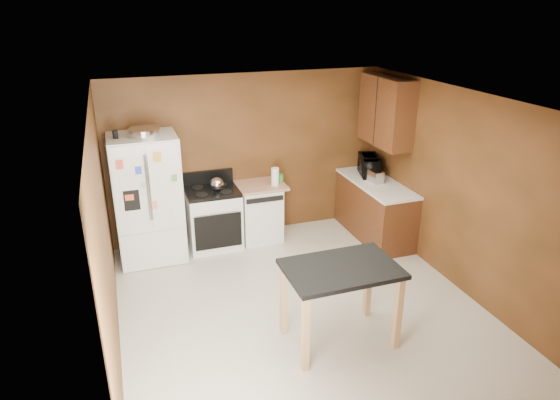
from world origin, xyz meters
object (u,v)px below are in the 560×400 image
roasting_pan (144,132)px  toaster (375,176)px  kettle (217,184)px  island (341,279)px  microwave (369,166)px  paper_towel (275,177)px  pen_cup (115,134)px  gas_range (213,217)px  green_canister (280,178)px  dishwasher (259,211)px  refrigerator (148,199)px

roasting_pan → toaster: roasting_pan is taller
kettle → island: 2.74m
microwave → paper_towel: bearing=104.4°
pen_cup → gas_range: 1.86m
roasting_pan → gas_range: (0.87, 0.10, -1.39)m
green_canister → island: 2.72m
kettle → dishwasher: bearing=6.3°
paper_towel → green_canister: 0.18m
microwave → island: (-1.67, -2.53, -0.28)m
kettle → dishwasher: size_ratio=0.22×
green_canister → refrigerator: refrigerator is taller
green_canister → toaster: 1.44m
kettle → paper_towel: 0.87m
roasting_pan → island: bearing=-56.8°
pen_cup → green_canister: bearing=3.4°
roasting_pan → kettle: bearing=3.3°
refrigerator → island: bearing=-56.6°
toaster → dishwasher: bearing=156.9°
pen_cup → dishwasher: size_ratio=0.12×
green_canister → paper_towel: bearing=-134.5°
paper_towel → dishwasher: bearing=154.0°
kettle → toaster: size_ratio=0.78×
pen_cup → dishwasher: pen_cup is taller
microwave → dishwasher: bearing=101.1°
roasting_pan → paper_towel: size_ratio=1.53×
paper_towel → refrigerator: (-1.85, 0.02, -0.12)m
dishwasher → gas_range: bearing=-178.1°
microwave → gas_range: 2.55m
toaster → island: bearing=-132.6°
gas_range → island: 2.81m
pen_cup → microwave: 3.80m
refrigerator → microwave: bearing=-1.3°
island → pen_cup: bearing=128.5°
paper_towel → gas_range: paper_towel is taller
kettle → island: size_ratio=0.16×
roasting_pan → microwave: bearing=-0.6°
toaster → refrigerator: size_ratio=0.14×
roasting_pan → dishwasher: (1.59, 0.13, -1.40)m
island → green_canister: bearing=84.8°
dishwasher → kettle: bearing=-173.7°
dishwasher → roasting_pan: bearing=-175.5°
roasting_pan → toaster: bearing=-6.5°
kettle → refrigerator: refrigerator is taller
roasting_pan → pen_cup: size_ratio=3.86×
paper_towel → gas_range: size_ratio=0.24×
toaster → refrigerator: (-3.32, 0.41, -0.09)m
pen_cup → gas_range: size_ratio=0.10×
kettle → roasting_pan: bearing=-176.7°
refrigerator → island: size_ratio=1.53×
paper_towel → dishwasher: paper_towel is taller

